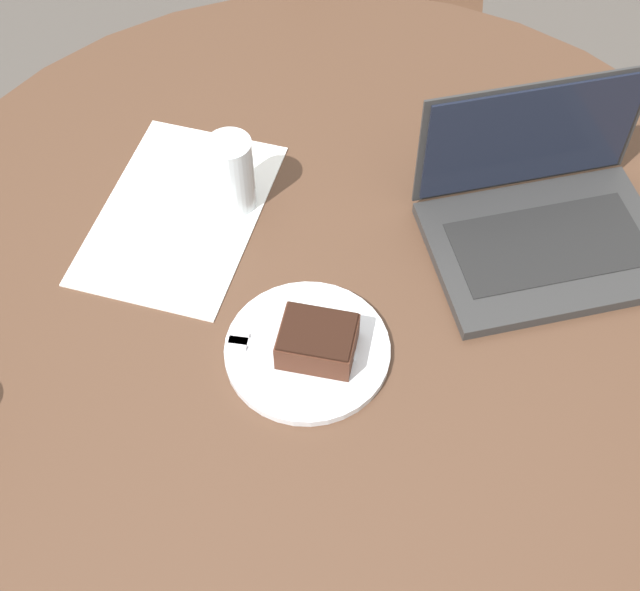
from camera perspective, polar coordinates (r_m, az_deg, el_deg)
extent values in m
plane|color=#4C4742|center=(1.89, 0.53, -11.81)|extent=(12.00, 12.00, 0.00)
cylinder|color=#4C3323|center=(1.88, 0.53, -11.68)|extent=(0.52, 0.52, 0.02)
cylinder|color=#4C3323|center=(1.57, 0.62, -6.60)|extent=(0.14, 0.14, 0.66)
cylinder|color=#4C3323|center=(1.29, 0.75, 0.95)|extent=(1.34, 1.34, 0.03)
cube|color=#472D1E|center=(2.15, 4.62, 18.08)|extent=(0.42, 0.42, 0.02)
cube|color=#472D1E|center=(2.44, 9.37, 15.59)|extent=(0.04, 0.04, 0.46)
cube|color=#472D1E|center=(2.15, 8.81, 9.36)|extent=(0.04, 0.04, 0.46)
cube|color=#472D1E|center=(2.46, 0.09, 16.63)|extent=(0.04, 0.04, 0.46)
cube|color=#472D1E|center=(2.17, -1.46, 10.54)|extent=(0.04, 0.04, 0.46)
cube|color=white|center=(1.36, -8.92, 5.24)|extent=(0.38, 0.27, 0.00)
cylinder|color=silver|center=(1.19, -0.81, -3.54)|extent=(0.22, 0.22, 0.01)
cube|color=#472619|center=(1.17, -0.40, -2.94)|extent=(0.09, 0.10, 0.04)
cube|color=black|center=(1.15, -0.40, -2.28)|extent=(0.08, 0.10, 0.00)
cube|color=silver|center=(1.19, -1.85, -3.38)|extent=(0.01, 0.17, 0.00)
cube|color=silver|center=(1.20, -5.30, -2.92)|extent=(0.03, 0.03, 0.00)
cylinder|color=silver|center=(1.32, -5.65, 7.73)|extent=(0.07, 0.07, 0.13)
cube|color=#2D2D2D|center=(1.33, 14.35, 2.96)|extent=(0.35, 0.40, 0.02)
cube|color=black|center=(1.33, 14.43, 3.23)|extent=(0.23, 0.31, 0.00)
cube|color=#2D2D2D|center=(1.33, 13.29, 9.98)|extent=(0.13, 0.31, 0.19)
cube|color=black|center=(1.33, 13.35, 9.86)|extent=(0.12, 0.30, 0.18)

